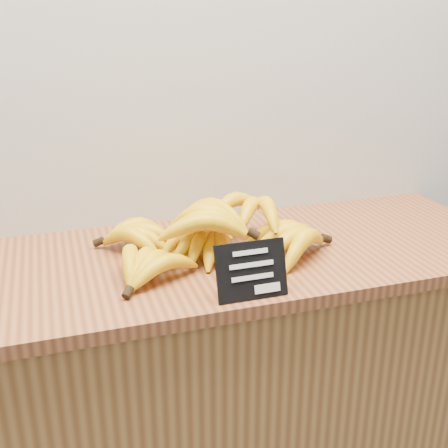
% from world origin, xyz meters
% --- Properties ---
extents(counter, '(1.43, 0.50, 0.90)m').
position_xyz_m(counter, '(-0.08, 2.75, 0.45)').
color(counter, olive).
rests_on(counter, ground).
extents(counter_top, '(1.46, 0.54, 0.03)m').
position_xyz_m(counter_top, '(-0.08, 2.75, 0.92)').
color(counter_top, brown).
rests_on(counter_top, counter).
extents(chalkboard_sign, '(0.15, 0.04, 0.11)m').
position_xyz_m(chalkboard_sign, '(-0.08, 2.52, 0.99)').
color(chalkboard_sign, black).
rests_on(chalkboard_sign, counter_top).
extents(banana_pile, '(0.57, 0.39, 0.13)m').
position_xyz_m(banana_pile, '(-0.09, 2.74, 0.98)').
color(banana_pile, '#E7B809').
rests_on(banana_pile, counter_top).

